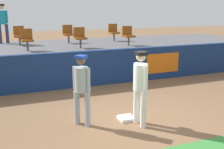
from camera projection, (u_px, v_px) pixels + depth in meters
name	position (u px, v px, depth m)	size (l,w,h in m)	color
ground_plane	(136.00, 120.00, 7.41)	(60.00, 60.00, 0.00)	brown
first_base	(126.00, 118.00, 7.43)	(0.40, 0.40, 0.08)	white
player_fielder_home	(140.00, 83.00, 6.89)	(0.37, 0.58, 1.85)	white
player_runner_visitor	(82.00, 85.00, 6.88)	(0.47, 0.47, 1.77)	#9EA3AD
field_wall	(93.00, 68.00, 10.56)	(18.00, 0.26, 1.33)	navy
bleacher_platform	(75.00, 58.00, 12.88)	(18.00, 4.80, 1.24)	#59595E
seat_front_left	(27.00, 39.00, 10.82)	(0.45, 0.44, 0.84)	#4C4C51
seat_back_left	(19.00, 35.00, 12.39)	(0.45, 0.44, 0.84)	#4C4C51
seat_front_center	(80.00, 36.00, 11.59)	(0.47, 0.44, 0.84)	#4C4C51
seat_back_center	(68.00, 33.00, 13.19)	(0.47, 0.44, 0.84)	#4C4C51
seat_back_right	(114.00, 31.00, 14.04)	(0.47, 0.44, 0.84)	#4C4C51
seat_front_right	(128.00, 35.00, 12.39)	(0.46, 0.44, 0.84)	#4C4C51
spectator_hooded	(2.00, 21.00, 12.93)	(0.49, 0.40, 1.78)	#33384C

